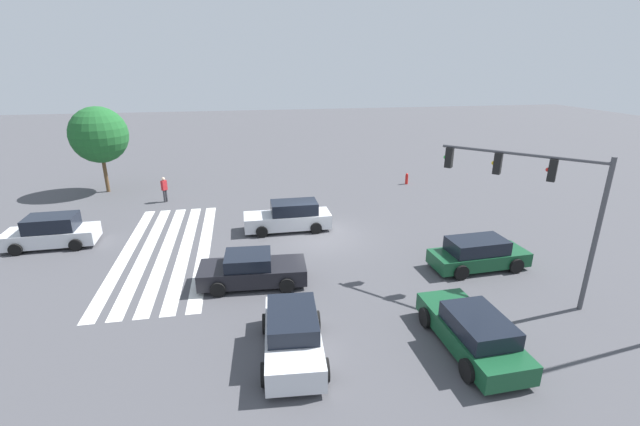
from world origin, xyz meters
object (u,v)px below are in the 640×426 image
Objects in this scene: pedestrian at (164,188)px; car_3 at (293,335)px; fire_hydrant at (407,179)px; car_4 at (289,217)px; car_5 at (473,331)px; car_0 at (52,232)px; traffic_signal_mast at (539,190)px; car_2 at (252,270)px; tree_corner_a at (99,135)px; car_1 at (478,254)px.

car_3 is at bearing -27.57° from pedestrian.
fire_hydrant is (-18.91, 11.31, -0.31)m from car_3.
car_4 reaches higher than car_5.
car_3 is at bearing 134.05° from car_0.
traffic_signal_mast is at bearing 155.76° from car_0.
car_2 is 0.75× the size of tree_corner_a.
car_2 is 19.13m from tree_corner_a.
car_3 reaches higher than car_5.
traffic_signal_mast is 0.97× the size of tree_corner_a.
traffic_signal_mast is 3.46× the size of pedestrian.
pedestrian is at bearing 32.20° from car_5.
car_4 is (-6.37, -8.02, 0.07)m from car_1.
car_1 is at bearing 141.52° from car_4.
traffic_signal_mast is at bearing -5.13° from fire_hydrant.
car_5 is at bearing -14.06° from pedestrian.
car_0 is 0.92× the size of car_4.
tree_corner_a is at bearing -91.87° from car_0.
traffic_signal_mast is 6.23m from car_5.
car_1 is 26.29m from tree_corner_a.
car_2 is 0.99× the size of car_5.
pedestrian is 6.48m from tree_corner_a.
tree_corner_a is 22.84m from fire_hydrant.
traffic_signal_mast reaches higher than car_3.
car_4 is 1.03× the size of car_5.
traffic_signal_mast is at bearing 48.11° from tree_corner_a.
pedestrian is (-18.47, -12.44, 0.29)m from car_5.
car_0 is 5.16× the size of fire_hydrant.
car_1 is at bearing 51.19° from tree_corner_a.
car_2 is at bearing -41.87° from fire_hydrant.
pedestrian reaches higher than car_2.
car_0 is 10.57m from tree_corner_a.
car_1 is (-2.44, -0.62, -3.75)m from traffic_signal_mast.
tree_corner_a reaches higher than fire_hydrant.
car_4 is at bearing 138.59° from car_1.
car_4 is at bearing 1.34° from pedestrian.
car_2 is 2.68× the size of pedestrian.
car_0 is at bearing 159.80° from car_1.
traffic_signal_mast is 1.29× the size of car_2.
car_1 is 14.45m from fire_hydrant.
traffic_signal_mast is 23.05m from car_0.
car_3 is at bearing 27.98° from tree_corner_a.
car_2 is (5.94, 10.04, -0.11)m from car_0.
traffic_signal_mast is at bearing -11.04° from car_2.
car_5 is at bearing 111.70° from car_4.
traffic_signal_mast is 17.27m from fire_hydrant.
traffic_signal_mast reaches higher than pedestrian.
car_3 is 2.49× the size of pedestrian.
car_5 reaches higher than fire_hydrant.
traffic_signal_mast is at bearing -54.30° from car_5.
car_2 is 18.66m from fire_hydrant.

